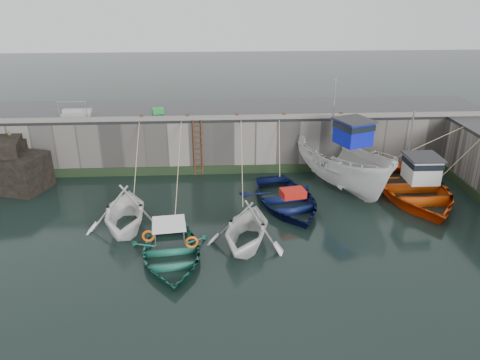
{
  "coord_description": "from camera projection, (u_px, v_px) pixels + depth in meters",
  "views": [
    {
      "loc": [
        -1.05,
        -14.74,
        10.16
      ],
      "look_at": [
        0.14,
        6.2,
        1.2
      ],
      "focal_mm": 35.0,
      "sensor_mm": 36.0,
      "label": 1
    }
  ],
  "objects": [
    {
      "name": "boat_near_blue",
      "position": [
        171.0,
        259.0,
        18.55
      ],
      "size": [
        4.05,
        5.28,
        1.02
      ],
      "primitive_type": "imported",
      "rotation": [
        0.0,
        0.0,
        0.12
      ],
      "color": "#1A5B4A",
      "rests_on": "ground"
    },
    {
      "name": "bollard_a",
      "position": [
        142.0,
        118.0,
        25.44
      ],
      "size": [
        0.18,
        0.18,
        0.28
      ],
      "primitive_type": "cylinder",
      "color": "#3F1E0F",
      "rests_on": "road_back"
    },
    {
      "name": "boat_near_blacktrim_rope",
      "position": [
        240.0,
        193.0,
        24.32
      ],
      "size": [
        0.04,
        5.95,
        3.1
      ],
      "primitive_type": null,
      "color": "tan",
      "rests_on": "ground"
    },
    {
      "name": "boat_near_white_rope",
      "position": [
        140.0,
        188.0,
        24.84
      ],
      "size": [
        0.04,
        4.46,
        3.1
      ],
      "primitive_type": null,
      "color": "tan",
      "rests_on": "ground"
    },
    {
      "name": "bollard_b",
      "position": [
        188.0,
        117.0,
        25.57
      ],
      "size": [
        0.18,
        0.18,
        0.28
      ],
      "primitive_type": "cylinder",
      "color": "#3F1E0F",
      "rests_on": "road_back"
    },
    {
      "name": "bollard_e",
      "position": [
        341.0,
        115.0,
        26.01
      ],
      "size": [
        0.18,
        0.18,
        0.28
      ],
      "primitive_type": "cylinder",
      "color": "#3F1E0F",
      "rests_on": "road_back"
    },
    {
      "name": "bollard_c",
      "position": [
        237.0,
        116.0,
        25.71
      ],
      "size": [
        0.18,
        0.18,
        0.28
      ],
      "primitive_type": "cylinder",
      "color": "#3F1E0F",
      "rests_on": "road_back"
    },
    {
      "name": "boat_far_white",
      "position": [
        343.0,
        165.0,
        24.67
      ],
      "size": [
        5.37,
        8.01,
        5.9
      ],
      "rotation": [
        0.0,
        0.0,
        0.38
      ],
      "color": "silver",
      "rests_on": "ground"
    },
    {
      "name": "fish_crate",
      "position": [
        158.0,
        111.0,
        26.68
      ],
      "size": [
        0.72,
        0.56,
        0.32
      ],
      "primitive_type": "cube",
      "rotation": [
        0.0,
        0.0,
        0.25
      ],
      "color": "#198E32",
      "rests_on": "road_back"
    },
    {
      "name": "boat_near_blue_rope",
      "position": [
        180.0,
        198.0,
        23.73
      ],
      "size": [
        0.04,
        6.81,
        3.1
      ],
      "primitive_type": null,
      "color": "tan",
      "rests_on": "ground"
    },
    {
      "name": "bollard_d",
      "position": [
        284.0,
        115.0,
        25.84
      ],
      "size": [
        0.18,
        0.18,
        0.28
      ],
      "primitive_type": "cylinder",
      "color": "#3F1E0F",
      "rests_on": "road_back"
    },
    {
      "name": "boat_near_navy_rope",
      "position": [
        277.0,
        179.0,
        26.05
      ],
      "size": [
        0.04,
        3.18,
        3.1
      ],
      "primitive_type": null,
      "color": "tan",
      "rests_on": "ground"
    },
    {
      "name": "quay_back",
      "position": [
        232.0,
        135.0,
        28.47
      ],
      "size": [
        30.0,
        5.0,
        3.0
      ],
      "primitive_type": "cube",
      "color": "slate",
      "rests_on": "ground"
    },
    {
      "name": "railing",
      "position": [
        77.0,
        113.0,
        26.14
      ],
      "size": [
        1.6,
        1.05,
        1.0
      ],
      "color": "#A5A8AD",
      "rests_on": "road_back"
    },
    {
      "name": "road_back",
      "position": [
        232.0,
        110.0,
        27.85
      ],
      "size": [
        30.0,
        5.0,
        0.16
      ],
      "primitive_type": "cube",
      "color": "black",
      "rests_on": "quay_back"
    },
    {
      "name": "boat_near_blacktrim",
      "position": [
        247.0,
        244.0,
        19.56
      ],
      "size": [
        4.58,
        4.97,
        2.18
      ],
      "primitive_type": "imported",
      "rotation": [
        0.0,
        0.0,
        -0.28
      ],
      "color": "silver",
      "rests_on": "ground"
    },
    {
      "name": "boat_near_white",
      "position": [
        126.0,
        228.0,
        20.88
      ],
      "size": [
        3.98,
        4.53,
        2.26
      ],
      "primitive_type": "imported",
      "rotation": [
        0.0,
        0.0,
        0.07
      ],
      "color": "white",
      "rests_on": "ground"
    },
    {
      "name": "kerb_back",
      "position": [
        233.0,
        117.0,
        25.62
      ],
      "size": [
        30.0,
        0.3,
        0.2
      ],
      "primitive_type": "cube",
      "color": "slate",
      "rests_on": "road_back"
    },
    {
      "name": "boat_far_orange",
      "position": [
        413.0,
        188.0,
        23.75
      ],
      "size": [
        5.1,
        7.12,
        4.47
      ],
      "rotation": [
        0.0,
        0.0,
        -0.01
      ],
      "color": "#E74B0C",
      "rests_on": "ground"
    },
    {
      "name": "algae_back",
      "position": [
        234.0,
        170.0,
        26.63
      ],
      "size": [
        30.0,
        0.08,
        0.5
      ],
      "primitive_type": "cube",
      "color": "black",
      "rests_on": "ground"
    },
    {
      "name": "boat_near_navy",
      "position": [
        286.0,
        206.0,
        22.91
      ],
      "size": [
        5.01,
        6.28,
        1.16
      ],
      "primitive_type": "imported",
      "rotation": [
        0.0,
        0.0,
        0.19
      ],
      "color": "#09113B",
      "rests_on": "ground"
    },
    {
      "name": "ground",
      "position": [
        246.0,
        274.0,
        17.58
      ],
      "size": [
        120.0,
        120.0,
        0.0
      ],
      "primitive_type": "plane",
      "color": "black",
      "rests_on": "ground"
    },
    {
      "name": "ladder",
      "position": [
        198.0,
        148.0,
        25.96
      ],
      "size": [
        0.51,
        0.08,
        3.2
      ],
      "color": "#3F1E0F",
      "rests_on": "ground"
    }
  ]
}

